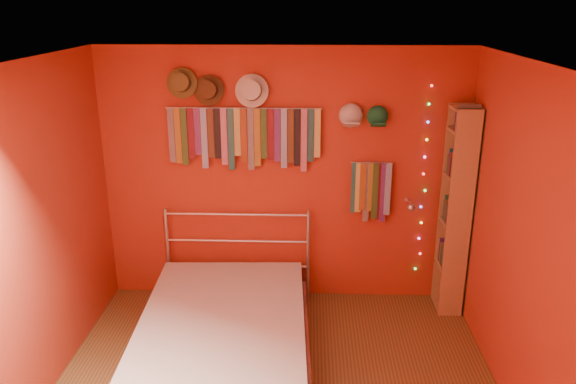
# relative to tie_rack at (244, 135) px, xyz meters

# --- Properties ---
(back_wall) EXTENTS (3.50, 0.02, 2.50)m
(back_wall) POSITION_rel_tie_rack_xyz_m (0.37, 0.07, -0.44)
(back_wall) COLOR maroon
(back_wall) RESTS_ON ground
(right_wall) EXTENTS (0.02, 3.50, 2.50)m
(right_wall) POSITION_rel_tie_rack_xyz_m (2.12, -1.68, -0.44)
(right_wall) COLOR maroon
(right_wall) RESTS_ON ground
(left_wall) EXTENTS (0.02, 3.50, 2.50)m
(left_wall) POSITION_rel_tie_rack_xyz_m (-1.38, -1.68, -0.44)
(left_wall) COLOR maroon
(left_wall) RESTS_ON ground
(ceiling) EXTENTS (3.50, 3.50, 0.02)m
(ceiling) POSITION_rel_tie_rack_xyz_m (0.37, -1.68, 0.81)
(ceiling) COLOR white
(ceiling) RESTS_ON back_wall
(tie_rack) EXTENTS (1.45, 0.03, 0.60)m
(tie_rack) POSITION_rel_tie_rack_xyz_m (0.00, 0.00, 0.00)
(tie_rack) COLOR silver
(tie_rack) RESTS_ON back_wall
(small_tie_rack) EXTENTS (0.40, 0.03, 0.60)m
(small_tie_rack) POSITION_rel_tie_rack_xyz_m (1.21, -0.00, -0.52)
(small_tie_rack) COLOR silver
(small_tie_rack) RESTS_ON back_wall
(fedora_olive) EXTENTS (0.28, 0.15, 0.28)m
(fedora_olive) POSITION_rel_tie_rack_xyz_m (-0.56, -0.03, 0.49)
(fedora_olive) COLOR brown
(fedora_olive) RESTS_ON back_wall
(fedora_brown) EXTENTS (0.28, 0.15, 0.27)m
(fedora_brown) POSITION_rel_tie_rack_xyz_m (-0.31, -0.03, 0.42)
(fedora_brown) COLOR #4D341B
(fedora_brown) RESTS_ON back_wall
(fedora_white) EXTENTS (0.31, 0.17, 0.30)m
(fedora_white) POSITION_rel_tie_rack_xyz_m (0.08, -0.03, 0.42)
(fedora_white) COLOR silver
(fedora_white) RESTS_ON back_wall
(cap_white) EXTENTS (0.20, 0.25, 0.20)m
(cap_white) POSITION_rel_tie_rack_xyz_m (0.99, 0.01, 0.19)
(cap_white) COLOR silver
(cap_white) RESTS_ON back_wall
(cap_green) EXTENTS (0.19, 0.24, 0.19)m
(cap_green) POSITION_rel_tie_rack_xyz_m (1.23, 0.01, 0.18)
(cap_green) COLOR #186C3D
(cap_green) RESTS_ON back_wall
(fairy_lights) EXTENTS (0.06, 0.02, 1.85)m
(fairy_lights) POSITION_rel_tie_rack_xyz_m (1.70, 0.03, -0.45)
(fairy_lights) COLOR #FF3333
(fairy_lights) RESTS_ON back_wall
(reading_lamp) EXTENTS (0.07, 0.32, 0.09)m
(reading_lamp) POSITION_rel_tie_rack_xyz_m (1.55, -0.18, -0.62)
(reading_lamp) COLOR silver
(reading_lamp) RESTS_ON back_wall
(bookshelf) EXTENTS (0.25, 0.34, 2.00)m
(bookshelf) POSITION_rel_tie_rack_xyz_m (2.02, -0.15, -0.67)
(bookshelf) COLOR #9D6D47
(bookshelf) RESTS_ON ground
(bed) EXTENTS (1.51, 2.00, 0.95)m
(bed) POSITION_rel_tie_rack_xyz_m (-0.09, -1.03, -1.46)
(bed) COLOR silver
(bed) RESTS_ON ground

